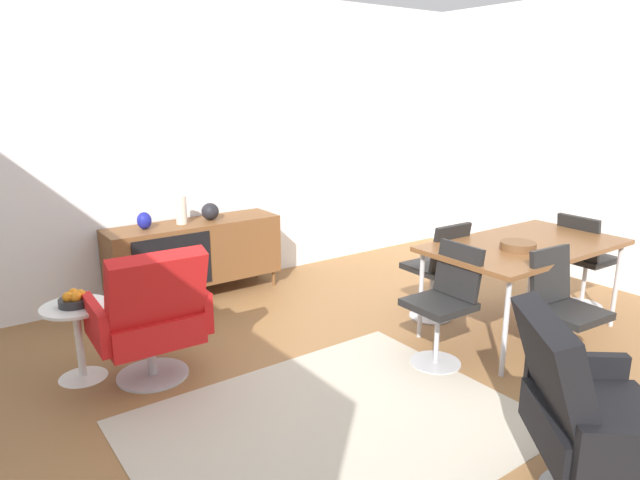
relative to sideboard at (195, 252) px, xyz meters
name	(u,v)px	position (x,y,z in m)	size (l,w,h in m)	color
ground_plane	(382,388)	(0.28, -2.30, -0.44)	(8.32, 8.32, 0.00)	olive
wall_back	(204,143)	(0.28, 0.30, 0.96)	(6.80, 0.12, 2.80)	white
sideboard	(195,252)	(0.00, 0.00, 0.00)	(1.60, 0.45, 0.72)	brown
vase_cobalt	(144,221)	(-0.45, 0.00, 0.36)	(0.12, 0.12, 0.15)	navy
vase_sculptural_dark	(210,211)	(0.17, 0.00, 0.36)	(0.16, 0.16, 0.16)	black
vase_ceramic_small	(181,210)	(-0.11, 0.00, 0.41)	(0.10, 0.10, 0.26)	beige
dining_table	(525,248)	(1.77, -2.27, 0.26)	(1.60, 0.90, 0.74)	brown
wooden_bowl_on_table	(518,246)	(1.56, -2.35, 0.33)	(0.26, 0.26, 0.06)	brown
dining_chair_front_left	(562,307)	(1.43, -2.82, 0.03)	(0.43, 0.45, 0.86)	black
dining_chair_back_left	(438,267)	(1.42, -1.71, 0.03)	(0.41, 0.43, 0.86)	black
dining_chair_near_window	(445,300)	(0.88, -2.27, 0.03)	(0.43, 0.41, 0.86)	black
dining_chair_far_end	(583,257)	(2.66, -2.26, 0.03)	(0.44, 0.41, 0.86)	black
lounge_chair_red	(151,315)	(-0.88, -1.33, 0.03)	(0.74, 0.68, 0.95)	red
armchair_black_shell	(588,413)	(0.33, -3.62, 0.03)	(0.90, 0.91, 0.95)	black
side_table_round	(78,333)	(-1.27, -1.00, -0.12)	(0.44, 0.44, 0.52)	white
fruit_bowl	(74,299)	(-1.27, -1.00, 0.12)	(0.20, 0.20, 0.11)	#262628
area_rug	(333,426)	(-0.25, -2.47, -0.44)	(2.20, 1.70, 0.01)	#B7AD99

